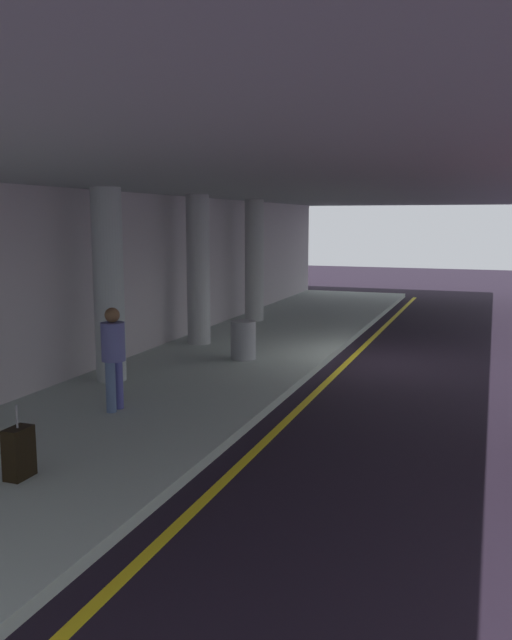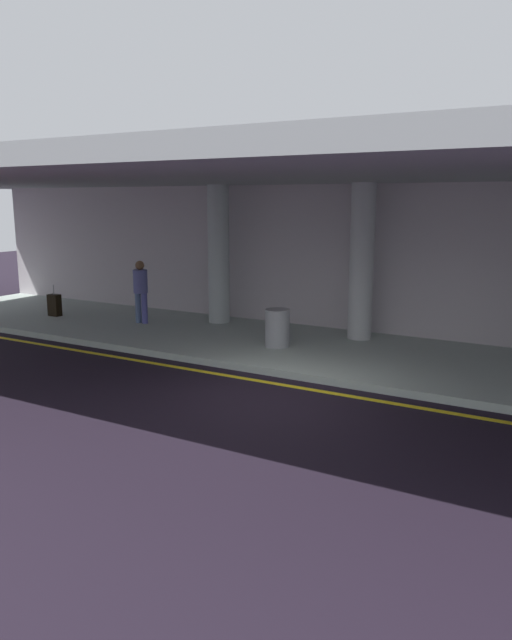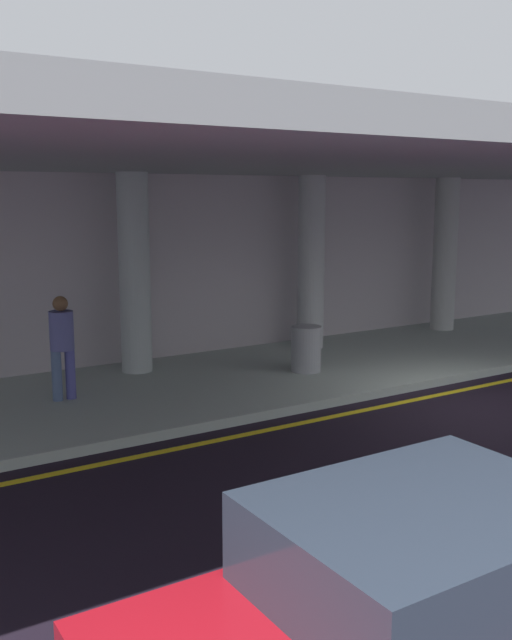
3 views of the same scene
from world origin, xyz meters
name	(u,v)px [view 2 (image 2 of 3)]	position (x,y,z in m)	size (l,w,h in m)	color
ground_plane	(273,395)	(0.00, 0.00, 0.00)	(60.00, 60.00, 0.00)	black
sidewalk	(338,353)	(0.00, 3.10, 0.07)	(26.00, 4.20, 0.15)	#A5B4AA
lane_stripe_yellow	(288,386)	(0.00, 0.60, 0.00)	(26.00, 0.14, 0.01)	yellow
support_column_far_left	(219,255)	(-4.00, 4.41, 1.97)	(0.57, 0.57, 3.65)	#A6B0B0
support_column_left_mid	(362,262)	(0.00, 4.41, 1.97)	(0.57, 0.57, 3.65)	#ABADAF
ceiling_overhang	(334,173)	(0.00, 2.60, 3.95)	(28.00, 13.20, 0.30)	gray
terminal_back_wall	(375,262)	(0.00, 5.35, 1.90)	(26.00, 0.30, 3.80)	#B1A9AF
traveler_with_luggage	(141,288)	(-5.74, 3.25, 1.11)	(0.38, 0.38, 1.68)	#4B5F85
suitcase_upright_primary	(55,305)	(-8.56, 2.80, 0.46)	(0.36, 0.22, 0.90)	black
trash_bin_steel	(277,328)	(-1.34, 2.72, 0.57)	(0.56, 0.56, 0.85)	gray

